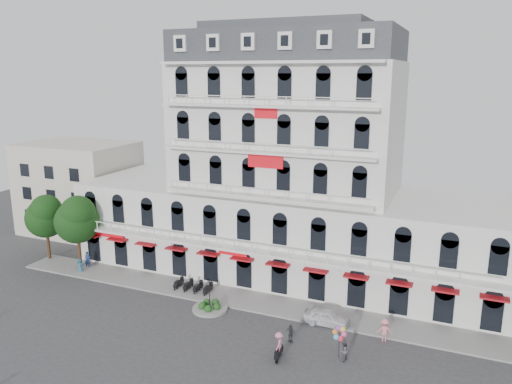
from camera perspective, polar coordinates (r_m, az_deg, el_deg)
The scene contains 15 objects.
ground at distance 40.76m, azimuth -5.54°, elevation -17.50°, with size 120.00×120.00×0.00m, color #38383A.
sidewalk at distance 47.85m, azimuth -0.30°, elevation -12.37°, with size 53.00×4.00×0.16m, color gray.
main_building at distance 52.62m, azimuth 3.55°, elevation 1.39°, with size 45.00×15.00×25.80m.
flank_building_west at distance 70.64m, azimuth -19.51°, elevation 0.46°, with size 14.00×10.00×12.00m, color beige.
traffic_island at distance 46.53m, azimuth -5.29°, elevation -12.98°, with size 3.20×3.20×1.60m.
parked_scooter_row at distance 50.33m, azimuth -7.18°, elevation -11.23°, with size 4.40×1.80×1.10m, color black, non-canonical shape.
tree_west_outer at distance 61.09m, azimuth -22.91°, elevation -2.41°, with size 4.50×4.48×7.76m.
tree_west_inner at distance 57.25m, azimuth -19.78°, elevation -2.81°, with size 4.76×4.76×8.25m.
parked_car at distance 44.13m, azimuth 8.07°, elevation -14.00°, with size 1.59×3.96×1.35m, color white.
rider_center at distance 38.90m, azimuth 2.63°, elevation -17.08°, with size 0.76×1.70×2.21m.
pedestrian_left at distance 57.35m, azimuth -19.47°, elevation -7.95°, with size 0.74×0.48×1.52m, color #2B6082.
pedestrian_mid at distance 41.22m, azimuth 4.00°, elevation -15.79°, with size 0.94×0.39×1.61m, color #5C5D64.
pedestrian_right at distance 42.47m, azimuth 14.49°, elevation -15.04°, with size 1.24×0.71×1.92m, color pink.
pedestrian_far at distance 58.08m, azimuth -18.71°, elevation -7.40°, with size 0.70×0.46×1.92m, color navy.
balloon_vendor at distance 39.30m, azimuth 9.79°, elevation -16.77°, with size 1.41×1.32×2.45m.
Camera 1 is at (17.00, -30.58, 20.90)m, focal length 35.00 mm.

